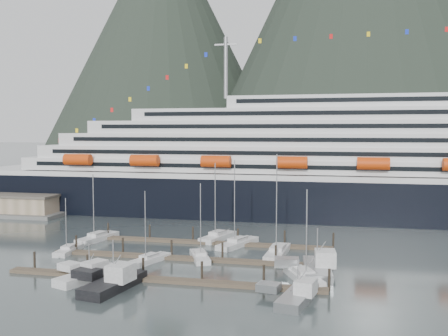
{
  "coord_description": "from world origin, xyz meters",
  "views": [
    {
      "loc": [
        20.78,
        -80.34,
        21.73
      ],
      "look_at": [
        -2.87,
        22.0,
        14.27
      ],
      "focal_mm": 42.0,
      "sensor_mm": 36.0,
      "label": 1
    }
  ],
  "objects_px": {
    "sailboat_h": "(304,278)",
    "trawler_b": "(113,282)",
    "sailboat_c": "(200,257)",
    "trawler_a": "(89,274)",
    "trawler_e": "(316,268)",
    "sailboat_g": "(238,244)",
    "cruise_ship": "(383,170)",
    "sailboat_d": "(277,253)",
    "sailboat_b": "(149,260)",
    "sailboat_f": "(218,238)",
    "sailboat_e": "(97,238)",
    "trawler_d": "(297,295)",
    "sailboat_a": "(69,251)"
  },
  "relations": [
    {
      "from": "sailboat_f",
      "to": "trawler_b",
      "type": "relative_size",
      "value": 1.32
    },
    {
      "from": "sailboat_d",
      "to": "trawler_b",
      "type": "height_order",
      "value": "sailboat_d"
    },
    {
      "from": "trawler_a",
      "to": "sailboat_f",
      "type": "bearing_deg",
      "value": -0.62
    },
    {
      "from": "sailboat_a",
      "to": "sailboat_e",
      "type": "xyz_separation_m",
      "value": [
        0.15,
        10.92,
        0.04
      ]
    },
    {
      "from": "trawler_e",
      "to": "trawler_d",
      "type": "bearing_deg",
      "value": 166.62
    },
    {
      "from": "sailboat_g",
      "to": "sailboat_h",
      "type": "height_order",
      "value": "sailboat_g"
    },
    {
      "from": "sailboat_e",
      "to": "trawler_a",
      "type": "xyz_separation_m",
      "value": [
        11.38,
        -25.47,
        0.39
      ]
    },
    {
      "from": "sailboat_f",
      "to": "sailboat_h",
      "type": "height_order",
      "value": "sailboat_f"
    },
    {
      "from": "sailboat_d",
      "to": "sailboat_g",
      "type": "height_order",
      "value": "sailboat_d"
    },
    {
      "from": "sailboat_h",
      "to": "trawler_a",
      "type": "distance_m",
      "value": 31.39
    },
    {
      "from": "cruise_ship",
      "to": "trawler_a",
      "type": "relative_size",
      "value": 18.22
    },
    {
      "from": "sailboat_b",
      "to": "sailboat_f",
      "type": "bearing_deg",
      "value": -0.22
    },
    {
      "from": "cruise_ship",
      "to": "sailboat_b",
      "type": "xyz_separation_m",
      "value": [
        -40.51,
        -55.02,
        -11.64
      ]
    },
    {
      "from": "trawler_b",
      "to": "trawler_e",
      "type": "relative_size",
      "value": 0.98
    },
    {
      "from": "cruise_ship",
      "to": "trawler_b",
      "type": "bearing_deg",
      "value": -119.81
    },
    {
      "from": "trawler_a",
      "to": "trawler_e",
      "type": "bearing_deg",
      "value": -52.42
    },
    {
      "from": "sailboat_h",
      "to": "trawler_b",
      "type": "distance_m",
      "value": 27.2
    },
    {
      "from": "sailboat_h",
      "to": "trawler_e",
      "type": "bearing_deg",
      "value": -47.61
    },
    {
      "from": "sailboat_c",
      "to": "trawler_a",
      "type": "height_order",
      "value": "sailboat_c"
    },
    {
      "from": "sailboat_h",
      "to": "trawler_b",
      "type": "xyz_separation_m",
      "value": [
        -25.27,
        -10.06,
        0.51
      ]
    },
    {
      "from": "sailboat_g",
      "to": "trawler_e",
      "type": "height_order",
      "value": "sailboat_g"
    },
    {
      "from": "sailboat_e",
      "to": "sailboat_c",
      "type": "bearing_deg",
      "value": -101.57
    },
    {
      "from": "sailboat_f",
      "to": "trawler_d",
      "type": "xyz_separation_m",
      "value": [
        18.78,
        -34.45,
        0.35
      ]
    },
    {
      "from": "sailboat_d",
      "to": "sailboat_g",
      "type": "relative_size",
      "value": 1.09
    },
    {
      "from": "sailboat_g",
      "to": "sailboat_e",
      "type": "bearing_deg",
      "value": 112.97
    },
    {
      "from": "trawler_b",
      "to": "sailboat_d",
      "type": "bearing_deg",
      "value": -29.35
    },
    {
      "from": "trawler_e",
      "to": "sailboat_d",
      "type": "bearing_deg",
      "value": 27.91
    },
    {
      "from": "sailboat_e",
      "to": "trawler_d",
      "type": "relative_size",
      "value": 1.29
    },
    {
      "from": "trawler_d",
      "to": "trawler_e",
      "type": "height_order",
      "value": "trawler_e"
    },
    {
      "from": "sailboat_b",
      "to": "sailboat_g",
      "type": "bearing_deg",
      "value": -19.04
    },
    {
      "from": "sailboat_d",
      "to": "trawler_e",
      "type": "xyz_separation_m",
      "value": [
        7.24,
        -10.78,
        0.51
      ]
    },
    {
      "from": "sailboat_a",
      "to": "sailboat_f",
      "type": "xyz_separation_m",
      "value": [
        23.32,
        16.88,
        0.07
      ]
    },
    {
      "from": "sailboat_a",
      "to": "trawler_e",
      "type": "bearing_deg",
      "value": -100.39
    },
    {
      "from": "sailboat_d",
      "to": "trawler_b",
      "type": "relative_size",
      "value": 1.51
    },
    {
      "from": "sailboat_d",
      "to": "trawler_b",
      "type": "distance_m",
      "value": 31.46
    },
    {
      "from": "cruise_ship",
      "to": "sailboat_b",
      "type": "height_order",
      "value": "cruise_ship"
    },
    {
      "from": "cruise_ship",
      "to": "sailboat_h",
      "type": "relative_size",
      "value": 15.02
    },
    {
      "from": "cruise_ship",
      "to": "trawler_a",
      "type": "height_order",
      "value": "cruise_ship"
    },
    {
      "from": "sailboat_f",
      "to": "trawler_e",
      "type": "distance_m",
      "value": 29.47
    },
    {
      "from": "trawler_b",
      "to": "sailboat_a",
      "type": "bearing_deg",
      "value": 52.4
    },
    {
      "from": "cruise_ship",
      "to": "sailboat_h",
      "type": "height_order",
      "value": "cruise_ship"
    },
    {
      "from": "sailboat_e",
      "to": "sailboat_f",
      "type": "height_order",
      "value": "sailboat_f"
    },
    {
      "from": "sailboat_a",
      "to": "trawler_a",
      "type": "xyz_separation_m",
      "value": [
        11.53,
        -14.55,
        0.43
      ]
    },
    {
      "from": "sailboat_b",
      "to": "sailboat_d",
      "type": "xyz_separation_m",
      "value": [
        20.07,
        9.69,
        0.06
      ]
    },
    {
      "from": "cruise_ship",
      "to": "trawler_e",
      "type": "xyz_separation_m",
      "value": [
        -13.2,
        -56.11,
        -11.07
      ]
    },
    {
      "from": "sailboat_e",
      "to": "trawler_b",
      "type": "xyz_separation_m",
      "value": [
        16.81,
        -29.01,
        0.52
      ]
    },
    {
      "from": "trawler_b",
      "to": "sailboat_c",
      "type": "bearing_deg",
      "value": -11.76
    },
    {
      "from": "sailboat_c",
      "to": "sailboat_h",
      "type": "height_order",
      "value": "sailboat_h"
    },
    {
      "from": "sailboat_g",
      "to": "trawler_b",
      "type": "height_order",
      "value": "sailboat_g"
    },
    {
      "from": "sailboat_b",
      "to": "sailboat_h",
      "type": "xyz_separation_m",
      "value": [
        25.72,
        -4.84,
        0.04
      ]
    }
  ]
}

